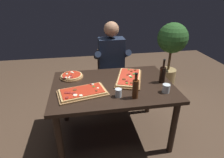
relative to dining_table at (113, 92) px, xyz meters
The scene contains 12 objects.
ground_plane 0.64m from the dining_table, ahead, with size 6.40×6.40×0.00m, color #4C3828.
dining_table is the anchor object (origin of this frame).
pizza_rectangular_front 0.40m from the dining_table, 156.38° to the right, with size 0.56×0.39×0.05m.
pizza_rectangular_left 0.27m from the dining_table, 25.69° to the left, with size 0.45×0.60×0.05m.
pizza_round_far 0.56m from the dining_table, 149.68° to the left, with size 0.29×0.29×0.05m.
wine_bottle_dark 0.42m from the dining_table, 60.72° to the right, with size 0.06×0.06×0.28m.
oil_bottle_amber 0.62m from the dining_table, ahead, with size 0.07×0.07×0.29m.
tumbler_near_camera 0.30m from the dining_table, 87.24° to the right, with size 0.07×0.07×0.09m.
tumbler_far_side 0.61m from the dining_table, 26.11° to the right, with size 0.08×0.08×0.09m.
diner_chair 0.88m from the dining_table, 82.45° to the left, with size 0.44×0.44×0.87m.
seated_diner 0.75m from the dining_table, 81.24° to the left, with size 0.53×0.41×1.33m.
potted_plant_corner 1.67m from the dining_table, 41.43° to the left, with size 0.52×0.52×1.23m.
Camera 1 is at (-0.33, -1.89, 1.76)m, focal length 29.85 mm.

